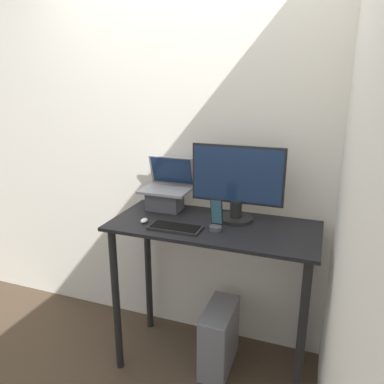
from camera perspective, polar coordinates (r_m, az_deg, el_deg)
wall_back at (r=2.38m, az=5.91°, el=5.61°), size 6.00×0.05×2.60m
wall_side_right at (r=1.70m, az=23.00°, el=-0.22°), size 0.05×6.00×2.60m
desk at (r=2.22m, az=3.20°, el=-9.60°), size 1.18×0.54×0.97m
laptop at (r=2.37m, az=-4.02°, el=-0.38°), size 0.30×0.25×0.32m
monitor at (r=2.15m, az=6.86°, el=1.03°), size 0.54×0.20×0.44m
keyboard at (r=2.08m, az=-2.57°, el=-5.44°), size 0.29×0.13×0.02m
mouse at (r=2.18m, az=-7.31°, el=-4.34°), size 0.04×0.06×0.03m
cell_phone at (r=2.05m, az=3.68°, el=-4.40°), size 0.07×0.07×0.18m
computer_tower at (r=2.52m, az=4.14°, el=-21.24°), size 0.17×0.38×0.42m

